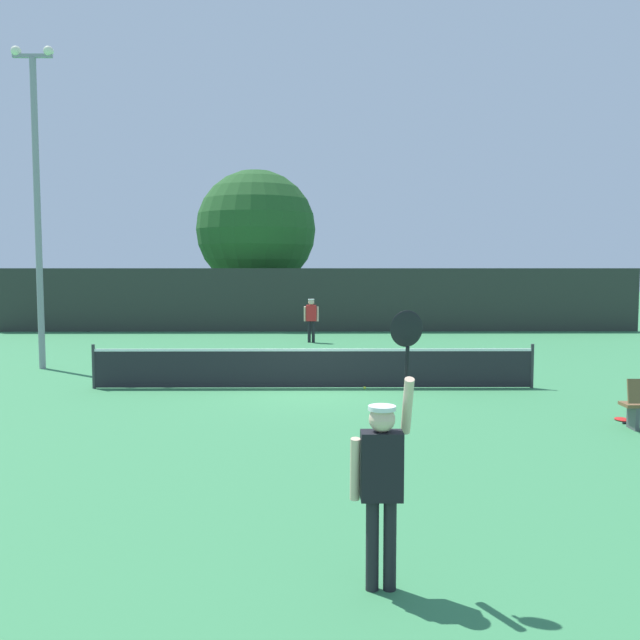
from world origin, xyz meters
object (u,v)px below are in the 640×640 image
(player_receiving, at_px, (311,316))
(parked_car_near, at_px, (171,304))
(large_tree, at_px, (256,230))
(parked_car_mid, at_px, (258,305))
(parked_car_far, at_px, (352,307))
(player_serving, at_px, (383,468))
(tennis_ball, at_px, (365,388))
(light_pole, at_px, (37,190))
(spare_racket, at_px, (623,420))

(player_receiving, distance_m, parked_car_near, 14.85)
(large_tree, height_order, parked_car_mid, large_tree)
(parked_car_mid, distance_m, parked_car_far, 5.37)
(large_tree, bearing_deg, player_serving, -82.84)
(tennis_ball, relative_size, large_tree, 0.01)
(tennis_ball, distance_m, parked_car_mid, 21.90)
(player_receiving, xyz_separation_m, light_pole, (-7.71, -6.57, 4.06))
(spare_racket, bearing_deg, parked_car_mid, 110.00)
(player_serving, bearing_deg, parked_car_far, 87.39)
(player_receiving, height_order, large_tree, large_tree)
(parked_car_near, relative_size, parked_car_mid, 1.00)
(parked_car_mid, height_order, parked_car_far, same)
(player_serving, relative_size, parked_car_near, 0.59)
(large_tree, relative_size, parked_car_mid, 1.75)
(tennis_ball, distance_m, parked_car_far, 19.81)
(player_serving, height_order, player_receiving, player_serving)
(large_tree, bearing_deg, tennis_ball, -77.07)
(player_serving, bearing_deg, tennis_ball, 86.71)
(light_pole, bearing_deg, parked_car_near, 90.81)
(large_tree, xyz_separation_m, parked_car_near, (-5.21, 4.63, -3.92))
(player_receiving, xyz_separation_m, parked_car_mid, (-2.99, 11.51, -0.25))
(player_receiving, xyz_separation_m, parked_car_far, (2.11, 9.83, -0.25))
(large_tree, bearing_deg, light_pole, -108.86)
(parked_car_near, height_order, parked_car_far, same)
(parked_car_mid, bearing_deg, player_receiving, -81.55)
(parked_car_near, bearing_deg, parked_car_mid, -5.83)
(player_receiving, xyz_separation_m, large_tree, (-2.77, 7.89, 3.67))
(player_serving, height_order, light_pole, light_pole)
(player_receiving, xyz_separation_m, parked_car_near, (-7.98, 12.53, -0.25))
(player_serving, xyz_separation_m, spare_racket, (5.29, 6.78, -1.12))
(light_pole, distance_m, parked_car_far, 19.59)
(player_serving, relative_size, parked_car_far, 0.60)
(tennis_ball, height_order, light_pole, light_pole)
(spare_racket, xyz_separation_m, light_pole, (-13.74, 6.73, 5.07))
(spare_racket, relative_size, parked_car_far, 0.12)
(large_tree, xyz_separation_m, parked_car_mid, (-0.22, 3.61, -3.92))
(tennis_ball, bearing_deg, spare_racket, -35.39)
(player_receiving, height_order, light_pole, light_pole)
(parked_car_far, bearing_deg, spare_racket, -78.18)
(spare_racket, relative_size, light_pole, 0.06)
(parked_car_near, distance_m, parked_car_mid, 5.09)
(player_serving, xyz_separation_m, large_tree, (-3.52, 27.97, 3.56))
(player_receiving, relative_size, spare_racket, 3.23)
(player_receiving, distance_m, parked_car_far, 10.06)
(tennis_ball, distance_m, parked_car_near, 24.34)
(player_serving, xyz_separation_m, player_receiving, (-0.75, 20.08, -0.11))
(parked_car_far, bearing_deg, parked_car_near, 167.23)
(player_receiving, height_order, parked_car_mid, parked_car_mid)
(tennis_ball, height_order, parked_car_mid, parked_car_mid)
(player_serving, distance_m, parked_car_mid, 31.81)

